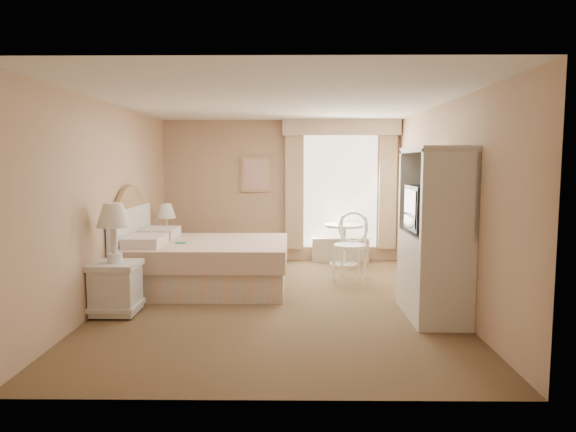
{
  "coord_description": "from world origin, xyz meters",
  "views": [
    {
      "loc": [
        0.21,
        -6.4,
        1.76
      ],
      "look_at": [
        0.14,
        0.3,
        1.06
      ],
      "focal_mm": 32.0,
      "sensor_mm": 36.0,
      "label": 1
    }
  ],
  "objects_px": {
    "bed": "(199,262)",
    "nightstand_far": "(167,246)",
    "round_table": "(344,238)",
    "cafe_chair": "(351,240)",
    "armoire": "(434,247)",
    "nightstand_near": "(115,274)"
  },
  "relations": [
    {
      "from": "bed",
      "to": "nightstand_far",
      "type": "relative_size",
      "value": 2.07
    },
    {
      "from": "round_table",
      "to": "cafe_chair",
      "type": "height_order",
      "value": "cafe_chair"
    },
    {
      "from": "cafe_chair",
      "to": "armoire",
      "type": "xyz_separation_m",
      "value": [
        0.72,
        -1.93,
        0.21
      ]
    },
    {
      "from": "bed",
      "to": "nightstand_far",
      "type": "xyz_separation_m",
      "value": [
        -0.73,
        1.13,
        0.04
      ]
    },
    {
      "from": "nightstand_near",
      "to": "cafe_chair",
      "type": "height_order",
      "value": "nightstand_near"
    },
    {
      "from": "cafe_chair",
      "to": "round_table",
      "type": "bearing_deg",
      "value": 113.91
    },
    {
      "from": "bed",
      "to": "round_table",
      "type": "relative_size",
      "value": 3.19
    },
    {
      "from": "nightstand_near",
      "to": "nightstand_far",
      "type": "xyz_separation_m",
      "value": [
        0.0,
        2.4,
        -0.08
      ]
    },
    {
      "from": "cafe_chair",
      "to": "nightstand_far",
      "type": "bearing_deg",
      "value": -166.51
    },
    {
      "from": "round_table",
      "to": "cafe_chair",
      "type": "distance_m",
      "value": 1.05
    },
    {
      "from": "nightstand_near",
      "to": "bed",
      "type": "bearing_deg",
      "value": 60.34
    },
    {
      "from": "round_table",
      "to": "armoire",
      "type": "height_order",
      "value": "armoire"
    },
    {
      "from": "nightstand_far",
      "to": "bed",
      "type": "bearing_deg",
      "value": -57.26
    },
    {
      "from": "armoire",
      "to": "nightstand_far",
      "type": "bearing_deg",
      "value": 146.32
    },
    {
      "from": "nightstand_near",
      "to": "armoire",
      "type": "bearing_deg",
      "value": -0.48
    },
    {
      "from": "nightstand_far",
      "to": "armoire",
      "type": "xyz_separation_m",
      "value": [
        3.65,
        -2.43,
        0.39
      ]
    },
    {
      "from": "bed",
      "to": "nightstand_near",
      "type": "relative_size",
      "value": 1.75
    },
    {
      "from": "cafe_chair",
      "to": "armoire",
      "type": "height_order",
      "value": "armoire"
    },
    {
      "from": "nightstand_near",
      "to": "nightstand_far",
      "type": "distance_m",
      "value": 2.4
    },
    {
      "from": "bed",
      "to": "armoire",
      "type": "relative_size",
      "value": 1.16
    },
    {
      "from": "round_table",
      "to": "armoire",
      "type": "distance_m",
      "value": 3.09
    },
    {
      "from": "nightstand_near",
      "to": "nightstand_far",
      "type": "relative_size",
      "value": 1.18
    }
  ]
}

